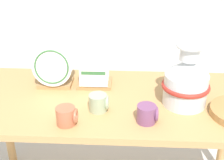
% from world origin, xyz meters
% --- Properties ---
extents(display_table, '(1.58, 0.69, 0.74)m').
position_xyz_m(display_table, '(0.00, 0.00, 0.65)').
color(display_table, tan).
rests_on(display_table, ground_plane).
extents(ceramic_vase, '(0.24, 0.24, 0.33)m').
position_xyz_m(ceramic_vase, '(0.37, -0.03, 0.87)').
color(ceramic_vase, silver).
rests_on(ceramic_vase, display_table).
extents(dish_rack_round_plates, '(0.22, 0.17, 0.24)m').
position_xyz_m(dish_rack_round_plates, '(-0.33, 0.14, 0.83)').
color(dish_rack_round_plates, tan).
rests_on(dish_rack_round_plates, display_table).
extents(dish_rack_square_plates, '(0.19, 0.15, 0.18)m').
position_xyz_m(dish_rack_square_plates, '(-0.11, 0.15, 0.80)').
color(dish_rack_square_plates, tan).
rests_on(dish_rack_square_plates, display_table).
extents(mug_terracotta_glaze, '(0.10, 0.09, 0.09)m').
position_xyz_m(mug_terracotta_glaze, '(-0.19, -0.24, 0.78)').
color(mug_terracotta_glaze, '#B76647').
rests_on(mug_terracotta_glaze, display_table).
extents(mug_plum_glaze, '(0.10, 0.09, 0.09)m').
position_xyz_m(mug_plum_glaze, '(0.18, -0.20, 0.78)').
color(mug_plum_glaze, '#7A4770').
rests_on(mug_plum_glaze, display_table).
extents(mug_sage_glaze, '(0.10, 0.09, 0.09)m').
position_xyz_m(mug_sage_glaze, '(-0.06, -0.12, 0.78)').
color(mug_sage_glaze, '#9EB28E').
rests_on(mug_sage_glaze, display_table).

